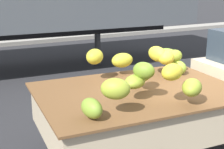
% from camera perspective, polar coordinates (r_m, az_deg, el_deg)
% --- Properties ---
extents(ground, '(220.00, 220.00, 0.00)m').
position_cam_1_polar(ground, '(5.62, 13.24, -10.76)').
color(ground, '#28282B').
extents(curb_strip, '(80.00, 0.80, 0.16)m').
position_cam_1_polar(curb_strip, '(13.97, -13.01, 5.81)').
color(curb_strip, gray).
rests_on(curb_strip, ground).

